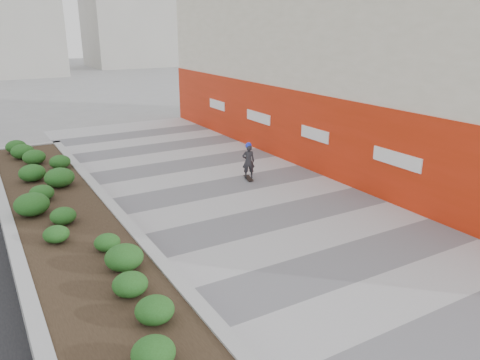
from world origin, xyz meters
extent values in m
plane|color=gray|center=(0.00, 0.00, 0.00)|extent=(160.00, 160.00, 0.00)
cube|color=#A8A8AD|center=(0.00, 3.00, 0.01)|extent=(8.00, 36.00, 0.01)
cube|color=beige|center=(7.00, 9.00, 4.00)|extent=(6.00, 24.00, 8.00)
cube|color=red|center=(4.02, 9.00, 1.50)|extent=(0.12, 24.00, 3.00)
cube|color=#9E9EA0|center=(-5.50, 15.85, 0.28)|extent=(3.00, 0.30, 0.55)
cube|color=#9E9EA0|center=(-6.85, 7.00, 0.28)|extent=(0.30, 18.00, 0.55)
cube|color=#9E9EA0|center=(-4.15, 7.00, 0.28)|extent=(0.30, 18.00, 0.55)
cube|color=#2D2116|center=(-5.50, 7.00, 0.25)|extent=(2.40, 17.40, 0.50)
cylinder|color=#595654|center=(0.50, 3.00, 0.00)|extent=(0.44, 0.44, 0.01)
cube|color=black|center=(1.28, 8.46, 0.07)|extent=(0.39, 0.75, 0.02)
imported|color=#29292E|center=(1.28, 8.46, 0.71)|extent=(0.54, 0.45, 1.27)
sphere|color=#192BD5|center=(1.28, 8.46, 1.30)|extent=(0.23, 0.23, 0.23)
camera|label=1|loc=(-7.27, -5.58, 5.45)|focal=35.00mm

